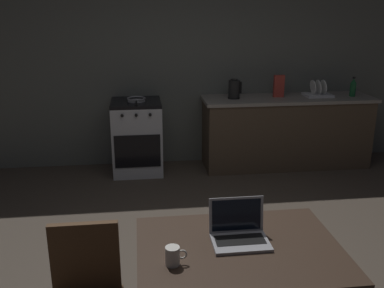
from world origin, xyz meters
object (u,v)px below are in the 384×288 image
at_px(laptop, 239,233).
at_px(coffee_mug, 173,256).
at_px(electric_kettle, 234,89).
at_px(dish_rack, 318,93).
at_px(bottle, 353,87).
at_px(frying_pan, 136,99).
at_px(stove_oven, 137,137).
at_px(cereal_box, 279,86).
at_px(dining_table, 238,259).

distance_m(laptop, coffee_mug, 0.44).
relative_size(electric_kettle, dish_rack, 0.71).
height_order(bottle, frying_pan, bottle).
xyz_separation_m(stove_oven, cereal_box, (1.79, 0.02, 0.59)).
xyz_separation_m(bottle, coffee_mug, (-2.56, -3.22, -0.24)).
xyz_separation_m(laptop, bottle, (2.16, 3.03, 0.25)).
xyz_separation_m(frying_pan, dish_rack, (2.29, 0.03, 0.02)).
relative_size(laptop, electric_kettle, 1.32).
distance_m(bottle, frying_pan, 2.73).
xyz_separation_m(dining_table, cereal_box, (1.23, 3.17, 0.39)).
xyz_separation_m(bottle, cereal_box, (-0.95, 0.07, 0.02)).
bearing_deg(bottle, dish_rack, 173.48).
distance_m(dining_table, electric_kettle, 3.24).
bearing_deg(laptop, frying_pan, 93.14).
distance_m(stove_oven, coffee_mug, 3.29).
bearing_deg(coffee_mug, laptop, 26.38).
distance_m(cereal_box, dish_rack, 0.52).
height_order(stove_oven, dining_table, stove_oven).
relative_size(electric_kettle, coffee_mug, 2.11).
height_order(electric_kettle, bottle, bottle).
relative_size(dining_table, frying_pan, 2.86).
bearing_deg(electric_kettle, dish_rack, 0.00).
bearing_deg(coffee_mug, frying_pan, 93.02).
distance_m(stove_oven, laptop, 3.14).
relative_size(cereal_box, dish_rack, 0.81).
relative_size(stove_oven, dining_table, 0.80).
xyz_separation_m(dining_table, dish_rack, (1.74, 3.15, 0.30)).
bearing_deg(dining_table, electric_kettle, 78.23).
bearing_deg(laptop, stove_oven, 93.18).
distance_m(stove_oven, dish_rack, 2.35).
bearing_deg(laptop, bottle, 47.07).
distance_m(frying_pan, coffee_mug, 3.25).
bearing_deg(dish_rack, stove_oven, -179.94).
relative_size(stove_oven, cereal_box, 3.27).
xyz_separation_m(coffee_mug, dish_rack, (2.12, 3.27, 0.17)).
bearing_deg(laptop, dish_rack, 53.33).
bearing_deg(dish_rack, coffee_mug, -122.96).
bearing_deg(dish_rack, bottle, -6.52).
bearing_deg(bottle, cereal_box, 175.78).
relative_size(stove_oven, dish_rack, 2.66).
distance_m(stove_oven, frying_pan, 0.48).
bearing_deg(laptop, coffee_mug, -160.97).
relative_size(laptop, frying_pan, 0.81).
xyz_separation_m(stove_oven, electric_kettle, (1.21, 0.00, 0.57)).
bearing_deg(dining_table, frying_pan, 99.96).
relative_size(laptop, coffee_mug, 2.78).
relative_size(bottle, frying_pan, 0.62).
bearing_deg(cereal_box, dish_rack, -2.24).
bearing_deg(coffee_mug, cereal_box, 63.94).
height_order(stove_oven, bottle, bottle).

